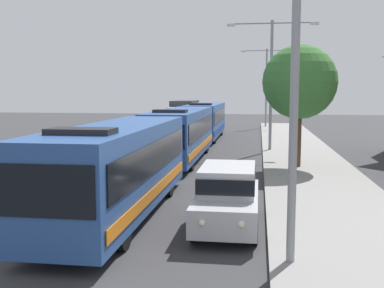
{
  "coord_description": "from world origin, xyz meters",
  "views": [
    {
      "loc": [
        3.3,
        -3.68,
        4.18
      ],
      "look_at": [
        0.8,
        13.55,
        2.17
      ],
      "focal_mm": 43.01,
      "sensor_mm": 36.0,
      "label": 1
    }
  ],
  "objects": [
    {
      "name": "bus_lead",
      "position": [
        -1.3,
        10.98,
        1.69
      ],
      "size": [
        2.58,
        10.81,
        3.21
      ],
      "color": "#284C8C",
      "rests_on": "ground_plane"
    },
    {
      "name": "streetlamp_mid",
      "position": [
        4.1,
        28.3,
        5.48
      ],
      "size": [
        6.08,
        0.28,
        8.75
      ],
      "color": "gray",
      "rests_on": "sidewalk"
    },
    {
      "name": "roadside_tree",
      "position": [
        5.41,
        21.24,
        4.64
      ],
      "size": [
        3.91,
        3.91,
        6.46
      ],
      "color": "#4C3823",
      "rests_on": "sidewalk"
    },
    {
      "name": "streetlamp_far",
      "position": [
        4.1,
        49.5,
        5.47
      ],
      "size": [
        5.88,
        0.28,
        8.75
      ],
      "color": "gray",
      "rests_on": "sidewalk"
    },
    {
      "name": "box_truck_oncoming",
      "position": [
        -4.6,
        44.57,
        1.7
      ],
      "size": [
        2.35,
        7.45,
        3.15
      ],
      "color": "#B7B7BC",
      "rests_on": "ground_plane"
    },
    {
      "name": "bus_middle",
      "position": [
        -1.3,
        36.28,
        1.69
      ],
      "size": [
        2.58,
        11.64,
        3.21
      ],
      "color": "#284C8C",
      "rests_on": "ground_plane"
    },
    {
      "name": "white_suv",
      "position": [
        2.4,
        10.1,
        1.03
      ],
      "size": [
        1.86,
        4.62,
        1.9
      ],
      "color": "#B7B7BC",
      "rests_on": "ground_plane"
    },
    {
      "name": "streetlamp_near",
      "position": [
        4.1,
        7.1,
        5.31
      ],
      "size": [
        5.39,
        0.28,
        8.52
      ],
      "color": "gray",
      "rests_on": "sidewalk"
    },
    {
      "name": "bus_second_in_line",
      "position": [
        -1.3,
        23.59,
        1.69
      ],
      "size": [
        2.58,
        11.9,
        3.21
      ],
      "color": "#284C8C",
      "rests_on": "ground_plane"
    }
  ]
}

